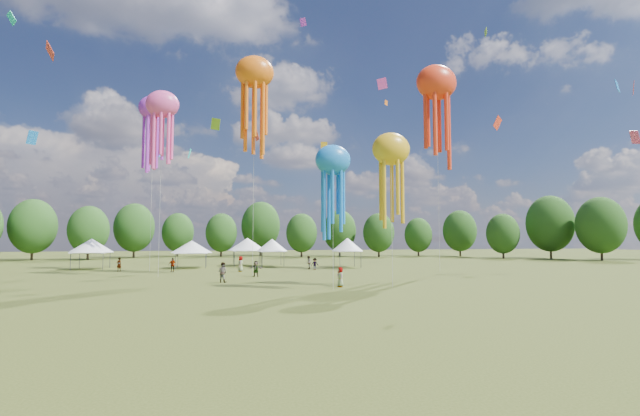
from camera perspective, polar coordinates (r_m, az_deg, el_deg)
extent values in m
plane|color=#384416|center=(13.23, 13.74, -22.00)|extent=(300.00, 300.00, 0.00)
imported|color=gray|center=(43.37, -12.44, -8.09)|extent=(1.17, 1.10, 1.91)
imported|color=gray|center=(57.24, -10.18, -7.10)|extent=(0.78, 1.04, 1.92)
imported|color=gray|center=(60.84, -1.50, -7.04)|extent=(0.80, 0.96, 1.78)
imported|color=gray|center=(59.33, -0.67, -7.22)|extent=(1.05, 0.65, 1.57)
imported|color=gray|center=(58.73, -18.47, -6.96)|extent=(1.09, 0.63, 1.75)
imported|color=gray|center=(49.42, -8.26, -7.74)|extent=(1.67, 1.08, 1.73)
imported|color=gray|center=(62.33, -24.46, -6.63)|extent=(0.74, 0.75, 1.75)
imported|color=gray|center=(38.52, 2.65, -8.87)|extent=(0.60, 0.87, 1.69)
cylinder|color=#47474C|center=(66.96, -29.46, -6.07)|extent=(0.08, 0.08, 2.20)
cylinder|color=#47474C|center=(70.75, -28.55, -5.96)|extent=(0.08, 0.08, 2.20)
cylinder|color=#47474C|center=(65.97, -26.15, -6.22)|extent=(0.08, 0.08, 2.20)
cylinder|color=#47474C|center=(69.81, -25.42, -6.10)|extent=(0.08, 0.08, 2.20)
cube|color=white|center=(68.31, -27.36, -5.12)|extent=(4.34, 4.34, 0.10)
cone|color=white|center=(68.29, -27.34, -4.29)|extent=(5.64, 5.64, 1.88)
cylinder|color=#47474C|center=(64.27, -18.13, -6.56)|extent=(0.08, 0.08, 2.05)
cylinder|color=#47474C|center=(68.27, -17.83, -6.41)|extent=(0.08, 0.08, 2.05)
cylinder|color=#47474C|center=(64.04, -14.52, -6.64)|extent=(0.08, 0.08, 2.05)
cylinder|color=#47474C|center=(68.06, -14.43, -6.48)|extent=(0.08, 0.08, 2.05)
cube|color=white|center=(66.09, -16.21, -5.60)|extent=(4.42, 4.42, 0.10)
cone|color=white|center=(66.07, -16.19, -4.79)|extent=(5.75, 5.75, 1.75)
cylinder|color=#47474C|center=(67.64, -10.97, -6.47)|extent=(0.08, 0.08, 2.25)
cylinder|color=#47474C|center=(71.68, -11.09, -6.32)|extent=(0.08, 0.08, 2.25)
cylinder|color=#47474C|center=(67.91, -7.53, -6.49)|extent=(0.08, 0.08, 2.25)
cylinder|color=#47474C|center=(71.94, -7.84, -6.35)|extent=(0.08, 0.08, 2.25)
cube|color=white|center=(69.72, -9.35, -5.44)|extent=(4.45, 4.45, 0.10)
cone|color=white|center=(69.70, -9.34, -4.61)|extent=(5.78, 5.78, 1.93)
cylinder|color=#47474C|center=(65.69, -7.45, -6.61)|extent=(0.08, 0.08, 2.18)
cylinder|color=#47474C|center=(68.88, -7.71, -6.49)|extent=(0.08, 0.08, 2.18)
cylinder|color=#47474C|center=(66.08, -4.66, -6.62)|extent=(0.08, 0.08, 2.18)
cylinder|color=#47474C|center=(69.26, -5.05, -6.49)|extent=(0.08, 0.08, 2.18)
cube|color=white|center=(67.42, -6.21, -5.58)|extent=(3.61, 3.61, 0.10)
cone|color=white|center=(67.40, -6.20, -4.75)|extent=(4.69, 4.69, 1.87)
cylinder|color=#47474C|center=(63.47, 2.58, -6.70)|extent=(0.08, 0.08, 2.25)
cylinder|color=#47474C|center=(66.51, 1.84, -6.58)|extent=(0.08, 0.08, 2.25)
cylinder|color=#47474C|center=(64.39, 5.30, -6.65)|extent=(0.08, 0.08, 2.25)
cylinder|color=#47474C|center=(67.39, 4.45, -6.53)|extent=(0.08, 0.08, 2.25)
cube|color=white|center=(65.38, 3.54, -5.59)|extent=(3.55, 3.55, 0.10)
cone|color=white|center=(65.36, 3.53, -4.70)|extent=(4.62, 4.62, 1.93)
ellipsoid|color=#F8499C|center=(53.60, -19.62, 12.47)|extent=(3.61, 2.53, 3.07)
cylinder|color=beige|center=(51.75, -19.86, 2.27)|extent=(0.03, 0.03, 19.11)
ellipsoid|color=orange|center=(54.01, -8.41, 16.91)|extent=(4.44, 3.11, 3.78)
cylinder|color=beige|center=(51.02, -8.54, 4.56)|extent=(0.03, 0.03, 23.35)
ellipsoid|color=gold|center=(39.52, 9.13, 7.50)|extent=(3.39, 2.38, 2.89)
cylinder|color=beige|center=(38.78, 9.22, -1.19)|extent=(0.03, 0.03, 11.96)
ellipsoid|color=#AA2DCC|center=(63.37, -20.61, 11.95)|extent=(3.86, 2.71, 3.28)
cylinder|color=beige|center=(61.36, -20.85, 2.35)|extent=(0.03, 0.03, 21.26)
ellipsoid|color=blue|center=(36.55, 1.67, 6.19)|extent=(2.95, 2.07, 2.51)
cylinder|color=beige|center=(35.99, 1.69, -2.13)|extent=(0.03, 0.03, 10.58)
ellipsoid|color=#F73615|center=(62.07, 14.75, 15.35)|extent=(5.45, 3.82, 4.63)
cylinder|color=beige|center=(59.17, 14.97, 4.05)|extent=(0.03, 0.03, 24.54)
cube|color=#AA2DCC|center=(56.97, -2.19, 22.80)|extent=(0.96, 0.44, 1.03)
cube|color=#F73615|center=(72.13, -8.22, 9.43)|extent=(0.90, 1.71, 2.09)
cube|color=orange|center=(81.21, 8.50, 13.27)|extent=(0.76, 0.44, 1.01)
cube|color=#80C420|center=(52.79, -13.30, 10.47)|extent=(1.08, 0.67, 1.42)
cube|color=blue|center=(56.71, 33.93, 12.90)|extent=(0.91, 0.83, 1.40)
cube|color=#F73615|center=(58.51, 35.35, 12.50)|extent=(0.99, 1.06, 1.66)
cube|color=blue|center=(75.90, -20.40, 6.90)|extent=(1.51, 1.47, 2.38)
cube|color=#1AE5DB|center=(49.05, -34.91, 19.41)|extent=(1.00, 0.67, 1.11)
cube|color=#F8499C|center=(76.35, 8.01, 15.57)|extent=(1.49, 1.20, 2.20)
cube|color=#F73615|center=(78.50, 21.88, 10.13)|extent=(2.15, 0.88, 2.39)
cube|color=gold|center=(86.37, 0.52, 7.99)|extent=(1.27, 0.34, 1.66)
cube|color=#80C420|center=(56.07, 20.55, 20.43)|extent=(0.32, 0.89, 1.06)
cube|color=blue|center=(71.62, -33.07, 7.60)|extent=(1.21, 1.65, 1.86)
cube|color=#1AE5DB|center=(65.13, -16.44, 6.73)|extent=(0.45, 1.06, 1.32)
cube|color=#F8499C|center=(58.82, 35.47, 7.42)|extent=(0.78, 1.41, 1.63)
cube|color=#F73615|center=(44.89, -31.42, 16.86)|extent=(1.03, 1.13, 1.53)
cylinder|color=#38281C|center=(102.94, -33.10, -4.70)|extent=(0.44, 0.44, 3.41)
ellipsoid|color=#234918|center=(102.95, -33.00, -1.97)|extent=(8.53, 8.53, 10.66)
cylinder|color=#38281C|center=(99.51, -27.71, -5.04)|extent=(0.44, 0.44, 3.07)
ellipsoid|color=#234918|center=(99.49, -27.63, -2.50)|extent=(7.66, 7.66, 9.58)
cylinder|color=#38281C|center=(106.14, -22.85, -4.99)|extent=(0.44, 0.44, 3.43)
ellipsoid|color=#234918|center=(106.15, -22.78, -2.32)|extent=(8.58, 8.58, 10.73)
cylinder|color=#38281C|center=(110.63, -17.87, -5.18)|extent=(0.44, 0.44, 2.95)
ellipsoid|color=#234918|center=(110.61, -17.83, -2.99)|extent=(7.37, 7.37, 9.21)
cylinder|color=#38281C|center=(106.36, -12.62, -5.35)|extent=(0.44, 0.44, 2.89)
ellipsoid|color=#234918|center=(106.33, -12.58, -3.11)|extent=(7.23, 7.23, 9.04)
cylinder|color=#38281C|center=(111.27, -7.66, -5.10)|extent=(0.44, 0.44, 3.84)
ellipsoid|color=#234918|center=(111.30, -7.63, -2.26)|extent=(9.60, 9.60, 11.99)
cylinder|color=#38281C|center=(101.49, -2.39, -5.52)|extent=(0.44, 0.44, 2.84)
ellipsoid|color=#234918|center=(101.47, -2.38, -3.22)|extent=(7.11, 7.11, 8.89)
cylinder|color=#38281C|center=(106.23, 2.54, -5.37)|extent=(0.44, 0.44, 3.16)
ellipsoid|color=#234918|center=(106.22, 2.53, -2.92)|extent=(7.91, 7.91, 9.88)
cylinder|color=#38281C|center=(103.18, 7.58, -5.46)|extent=(0.44, 0.44, 2.88)
ellipsoid|color=#234918|center=(103.16, 7.56, -3.16)|extent=(7.21, 7.21, 9.01)
cylinder|color=#38281C|center=(109.23, 12.56, -5.38)|extent=(0.44, 0.44, 2.63)
ellipsoid|color=#234918|center=(109.20, 12.53, -3.40)|extent=(6.57, 6.57, 8.22)
cylinder|color=#38281C|center=(110.36, 17.59, -5.15)|extent=(0.44, 0.44, 3.13)
ellipsoid|color=#234918|center=(110.34, 17.54, -2.81)|extent=(7.81, 7.81, 9.77)
cylinder|color=#38281C|center=(102.07, 22.53, -5.25)|extent=(0.44, 0.44, 2.72)
ellipsoid|color=#234918|center=(102.04, 22.47, -3.06)|extent=(6.80, 6.80, 8.50)
cylinder|color=#38281C|center=(105.52, 27.58, -4.75)|extent=(0.44, 0.44, 3.81)
ellipsoid|color=#234918|center=(105.55, 27.48, -1.78)|extent=(9.52, 9.52, 11.90)
cylinder|color=#38281C|center=(101.31, 32.51, -4.72)|extent=(0.44, 0.44, 3.51)
ellipsoid|color=#234918|center=(101.32, 32.40, -1.86)|extent=(8.78, 8.78, 10.97)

